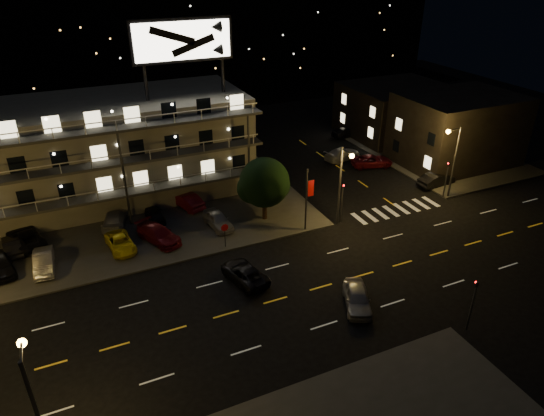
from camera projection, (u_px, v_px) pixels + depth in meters
name	position (u px, v px, depth m)	size (l,w,h in m)	color
ground	(299.00, 294.00, 37.89)	(140.00, 140.00, 0.00)	black
curb_nw	(85.00, 216.00, 48.86)	(44.00, 24.00, 0.15)	#373734
curb_ne	(430.00, 151.00, 64.88)	(16.00, 24.00, 0.15)	#373734
motel	(113.00, 148.00, 50.99)	(28.00, 13.80, 18.10)	gray
side_bldg_front	(457.00, 130.00, 59.70)	(14.06, 10.00, 8.50)	black
side_bldg_back	(396.00, 110.00, 69.71)	(14.06, 12.00, 7.00)	black
hill_backdrop	(93.00, 29.00, 85.68)	(120.00, 25.00, 24.00)	black
streetlight_nc	(342.00, 179.00, 45.05)	(0.44, 1.92, 8.00)	#2D2D30
streetlight_ne	(453.00, 155.00, 50.31)	(1.92, 0.44, 8.00)	#2D2D30
streetlight_s	(36.00, 404.00, 22.63)	(0.44, 1.92, 8.00)	#2D2D30
signal_nw	(342.00, 198.00, 46.80)	(0.20, 0.27, 4.60)	#2D2D30
signal_sw	(473.00, 300.00, 33.12)	(0.20, 0.27, 4.60)	#2D2D30
signal_ne	(447.00, 176.00, 51.54)	(0.27, 0.20, 4.60)	#2D2D30
banner_north	(307.00, 198.00, 44.90)	(0.83, 0.16, 6.40)	#2D2D30
stop_sign	(225.00, 232.00, 42.90)	(0.91, 0.11, 2.61)	#2D2D30
tree	(264.00, 184.00, 46.49)	(5.06, 4.88, 6.38)	black
lot_car_0	(1.00, 265.00, 39.78)	(1.74, 4.32, 1.47)	black
lot_car_1	(44.00, 262.00, 40.23)	(1.50, 4.31, 1.42)	#949499
lot_car_2	(121.00, 243.00, 43.04)	(2.02, 4.39, 1.22)	yellow
lot_car_3	(159.00, 234.00, 44.16)	(2.03, 4.99, 1.45)	#5B0D16
lot_car_4	(218.00, 220.00, 46.52)	(1.72, 4.28, 1.46)	#949499
lot_car_5	(12.00, 246.00, 42.53)	(1.40, 4.02, 1.32)	black
lot_car_6	(26.00, 238.00, 43.61)	(2.41, 5.23, 1.45)	black
lot_car_7	(115.00, 219.00, 46.72)	(2.01, 4.95, 1.44)	#949499
lot_car_8	(155.00, 214.00, 47.61)	(1.56, 3.88, 1.32)	black
lot_car_9	(187.00, 200.00, 50.07)	(1.60, 4.60, 1.52)	#5B0D16
side_car_0	(436.00, 180.00, 54.99)	(1.62, 4.63, 1.53)	black
side_car_1	(372.00, 161.00, 60.04)	(2.36, 5.11, 1.42)	#5B0D16
side_car_2	(342.00, 154.00, 61.96)	(2.09, 5.14, 1.49)	#949499
side_car_3	(347.00, 132.00, 69.58)	(1.77, 4.39, 1.50)	black
road_car_east	(357.00, 298.00, 36.24)	(1.78, 4.43, 1.51)	#949499
road_car_west	(244.00, 273.00, 39.17)	(2.23, 4.85, 1.35)	black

